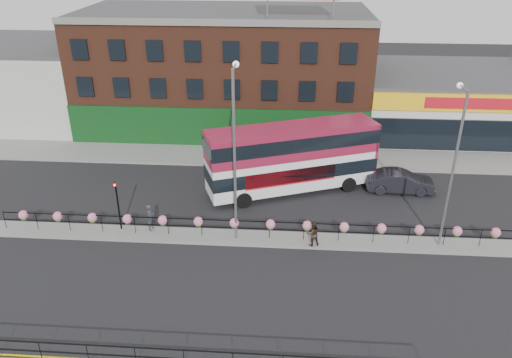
# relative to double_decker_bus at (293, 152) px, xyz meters

# --- Properties ---
(ground) EXTENTS (120.00, 120.00, 0.00)m
(ground) POSITION_rel_double_decker_bus_xyz_m (-2.24, -6.42, -2.91)
(ground) COLOR black
(ground) RESTS_ON ground
(north_pavement) EXTENTS (60.00, 4.00, 0.15)m
(north_pavement) POSITION_rel_double_decker_bus_xyz_m (-2.24, 5.58, -2.83)
(north_pavement) COLOR gray
(north_pavement) RESTS_ON ground
(median) EXTENTS (60.00, 1.60, 0.15)m
(median) POSITION_rel_double_decker_bus_xyz_m (-2.24, -6.42, -2.83)
(median) COLOR gray
(median) RESTS_ON ground
(brick_building) EXTENTS (25.00, 12.21, 10.30)m
(brick_building) POSITION_rel_double_decker_bus_xyz_m (-6.24, 13.53, 2.22)
(brick_building) COLOR brown
(brick_building) RESTS_ON ground
(supermarket) EXTENTS (15.00, 12.25, 5.30)m
(supermarket) POSITION_rel_double_decker_bus_xyz_m (13.76, 13.48, -0.26)
(supermarket) COLOR silver
(supermarket) RESTS_ON ground
(warehouse_west) EXTENTS (15.50, 12.00, 7.30)m
(warehouse_west) POSITION_rel_double_decker_bus_xyz_m (-26.49, 13.58, 0.74)
(warehouse_west) COLOR #B1B0AB
(warehouse_west) RESTS_ON ground
(median_railing) EXTENTS (30.04, 0.56, 1.23)m
(median_railing) POSITION_rel_double_decker_bus_xyz_m (-2.24, -6.42, -1.86)
(median_railing) COLOR black
(median_railing) RESTS_ON median
(south_railing) EXTENTS (20.04, 0.05, 1.12)m
(south_railing) POSITION_rel_double_decker_bus_xyz_m (-4.24, -16.52, -1.95)
(south_railing) COLOR black
(south_railing) RESTS_ON south_pavement
(double_decker_bus) EXTENTS (11.89, 6.82, 4.73)m
(double_decker_bus) POSITION_rel_double_decker_bus_xyz_m (0.00, 0.00, 0.00)
(double_decker_bus) COLOR white
(double_decker_bus) RESTS_ON ground
(car) EXTENTS (1.85, 4.73, 1.53)m
(car) POSITION_rel_double_decker_bus_xyz_m (7.51, 0.39, -2.14)
(car) COLOR #23232B
(car) RESTS_ON ground
(pedestrian_a) EXTENTS (0.76, 0.63, 1.67)m
(pedestrian_a) POSITION_rel_double_decker_bus_xyz_m (-8.38, -5.98, -1.92)
(pedestrian_a) COLOR #2D2C38
(pedestrian_a) RESTS_ON median
(pedestrian_b) EXTENTS (1.10, 1.03, 1.56)m
(pedestrian_b) POSITION_rel_double_decker_bus_xyz_m (1.26, -6.97, -1.98)
(pedestrian_b) COLOR black
(pedestrian_b) RESTS_ON median
(lamp_column_west) EXTENTS (0.36, 1.76, 10.06)m
(lamp_column_west) POSITION_rel_double_decker_bus_xyz_m (-3.19, -6.31, 3.20)
(lamp_column_west) COLOR gray
(lamp_column_west) RESTS_ON median
(lamp_column_east) EXTENTS (0.33, 1.60, 9.14)m
(lamp_column_east) POSITION_rel_double_decker_bus_xyz_m (8.51, -6.19, 2.66)
(lamp_column_east) COLOR gray
(lamp_column_east) RESTS_ON median
(traffic_light_median) EXTENTS (0.15, 0.28, 3.65)m
(traffic_light_median) POSITION_rel_double_decker_bus_xyz_m (-10.24, -6.03, -0.44)
(traffic_light_median) COLOR black
(traffic_light_median) RESTS_ON median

